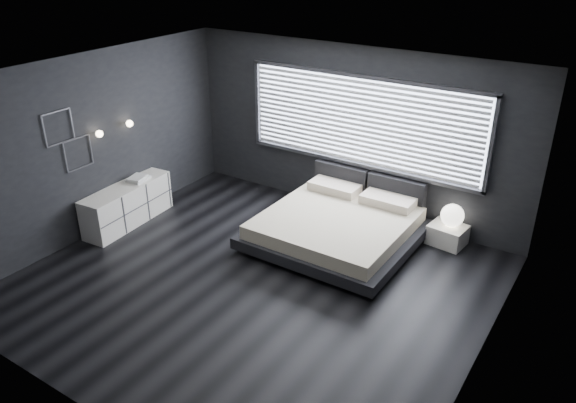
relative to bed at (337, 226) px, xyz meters
The scene contains 12 objects.
room 1.99m from the bed, 104.45° to the right, with size 6.04×6.00×2.80m.
window 1.74m from the bed, 100.84° to the left, with size 4.14×0.09×1.52m.
headboard 1.09m from the bed, 90.01° to the left, with size 1.96×0.16×0.52m.
sconce_near 3.87m from the bed, 154.88° to the right, with size 0.18×0.11×0.11m.
sconce_far 3.67m from the bed, 164.01° to the right, with size 0.18×0.11×0.11m.
wall_art_upper 4.30m from the bed, 147.66° to the right, with size 0.01×0.48×0.48m.
wall_art_lower 4.03m from the bed, 150.78° to the right, with size 0.01×0.48×0.48m.
bed is the anchor object (origin of this frame).
nightstand 1.70m from the bed, 31.93° to the left, with size 0.53×0.44×0.31m, color white.
orb_lamp 1.75m from the bed, 32.11° to the left, with size 0.35×0.35×0.35m, color white.
dresser 3.44m from the bed, 158.04° to the right, with size 0.59×1.68×0.66m.
book_stack 3.37m from the bed, 162.50° to the right, with size 0.32×0.40×0.07m.
Camera 1 is at (3.91, -5.15, 4.37)m, focal length 35.00 mm.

